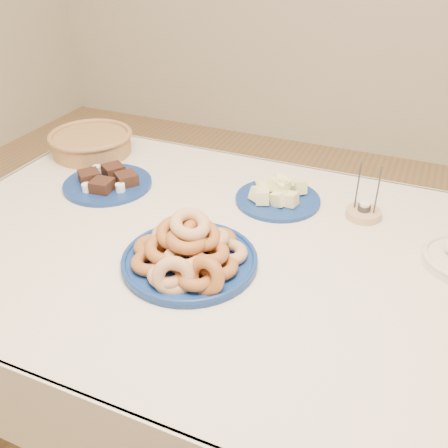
{
  "coord_description": "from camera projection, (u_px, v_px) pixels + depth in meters",
  "views": [
    {
      "loc": [
        0.41,
        -1.0,
        1.51
      ],
      "look_at": [
        0.0,
        -0.05,
        0.85
      ],
      "focal_mm": 40.0,
      "sensor_mm": 36.0,
      "label": 1
    }
  ],
  "objects": [
    {
      "name": "donut_platter",
      "position": [
        189.0,
        252.0,
        1.23
      ],
      "size": [
        0.43,
        0.43,
        0.16
      ],
      "rotation": [
        0.0,
        0.0,
        0.3
      ],
      "color": "navy",
      "rests_on": "dining_table"
    },
    {
      "name": "melon_plate",
      "position": [
        278.0,
        195.0,
        1.51
      ],
      "size": [
        0.3,
        0.3,
        0.09
      ],
      "rotation": [
        0.0,
        0.0,
        0.19
      ],
      "color": "navy",
      "rests_on": "dining_table"
    },
    {
      "name": "wicker_basket",
      "position": [
        91.0,
        142.0,
        1.81
      ],
      "size": [
        0.39,
        0.39,
        0.08
      ],
      "rotation": [
        0.0,
        0.0,
        -0.4
      ],
      "color": "brown",
      "rests_on": "dining_table"
    },
    {
      "name": "candle_holder",
      "position": [
        363.0,
        212.0,
        1.44
      ],
      "size": [
        0.12,
        0.12,
        0.17
      ],
      "rotation": [
        0.0,
        0.0,
        -0.19
      ],
      "color": "tan",
      "rests_on": "dining_table"
    },
    {
      "name": "brownie_plate",
      "position": [
        108.0,
        182.0,
        1.6
      ],
      "size": [
        0.35,
        0.35,
        0.05
      ],
      "rotation": [
        0.0,
        0.0,
        -0.3
      ],
      "color": "navy",
      "rests_on": "dining_table"
    },
    {
      "name": "ground",
      "position": [
        230.0,
        425.0,
        1.72
      ],
      "size": [
        5.0,
        5.0,
        0.0
      ],
      "primitive_type": "plane",
      "color": "#987047",
      "rests_on": "ground"
    },
    {
      "name": "dining_table",
      "position": [
        231.0,
        278.0,
        1.38
      ],
      "size": [
        1.71,
        1.11,
        0.75
      ],
      "color": "brown",
      "rests_on": "ground"
    }
  ]
}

